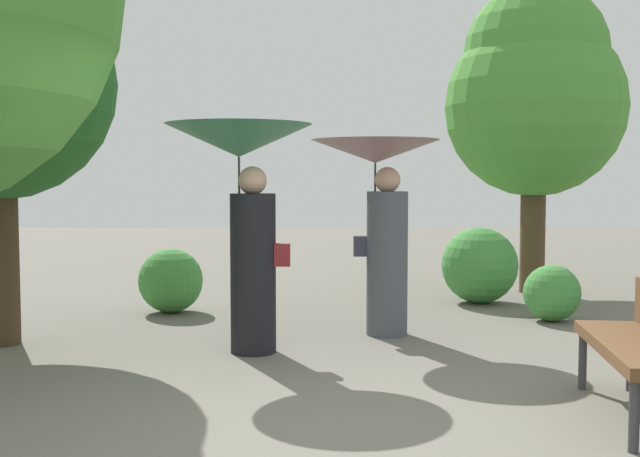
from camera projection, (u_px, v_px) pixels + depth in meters
ground_plane at (322, 429)px, 4.82m from camera, size 40.00×40.00×0.00m
person_left at (240, 184)px, 6.88m from camera, size 1.30×1.30×2.03m
person_right at (376, 195)px, 7.68m from camera, size 1.26×1.26×1.93m
tree_near_right at (531, 91)px, 10.48m from camera, size 2.41×2.41×4.14m
bush_path_left at (548, 293)px, 8.48m from camera, size 0.61×0.61×0.61m
bush_path_right at (167, 281)px, 9.01m from camera, size 0.74×0.74×0.74m
bush_behind_bench at (476, 265)px, 9.71m from camera, size 0.94×0.94×0.94m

